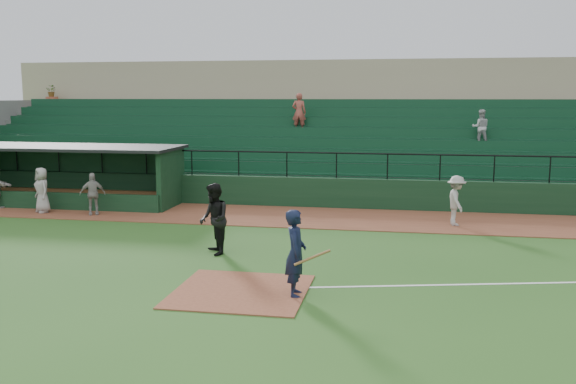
# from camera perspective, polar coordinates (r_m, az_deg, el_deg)

# --- Properties ---
(ground) EXTENTS (90.00, 90.00, 0.00)m
(ground) POSITION_cam_1_polar(r_m,az_deg,el_deg) (15.38, -3.39, -7.96)
(ground) COLOR #26511A
(ground) RESTS_ON ground
(warning_track) EXTENTS (40.00, 4.00, 0.03)m
(warning_track) POSITION_cam_1_polar(r_m,az_deg,el_deg) (23.00, 1.35, -2.29)
(warning_track) COLOR brown
(warning_track) RESTS_ON ground
(home_plate_dirt) EXTENTS (3.00, 3.00, 0.03)m
(home_plate_dirt) POSITION_cam_1_polar(r_m,az_deg,el_deg) (14.45, -4.35, -9.02)
(home_plate_dirt) COLOR brown
(home_plate_dirt) RESTS_ON ground
(stadium_structure) EXTENTS (38.00, 13.08, 6.40)m
(stadium_structure) POSITION_cam_1_polar(r_m,az_deg,el_deg) (31.03, 3.83, 4.81)
(stadium_structure) COLOR black
(stadium_structure) RESTS_ON ground
(dugout) EXTENTS (8.90, 3.20, 2.42)m
(dugout) POSITION_cam_1_polar(r_m,az_deg,el_deg) (27.48, -18.61, 1.84)
(dugout) COLOR black
(dugout) RESTS_ON ground
(batter_at_plate) EXTENTS (1.08, 0.77, 1.96)m
(batter_at_plate) POSITION_cam_1_polar(r_m,az_deg,el_deg) (13.86, 0.71, -5.61)
(batter_at_plate) COLOR black
(batter_at_plate) RESTS_ON ground
(umpire) EXTENTS (1.14, 1.22, 2.02)m
(umpire) POSITION_cam_1_polar(r_m,az_deg,el_deg) (17.62, -6.78, -2.48)
(umpire) COLOR black
(umpire) RESTS_ON ground
(runner) EXTENTS (0.81, 1.20, 1.72)m
(runner) POSITION_cam_1_polar(r_m,az_deg,el_deg) (22.07, 15.13, -0.76)
(runner) COLOR #A8A39D
(runner) RESTS_ON warning_track
(dugout_player_a) EXTENTS (1.00, 0.77, 1.58)m
(dugout_player_a) POSITION_cam_1_polar(r_m,az_deg,el_deg) (24.37, -17.45, -0.16)
(dugout_player_a) COLOR #9F9994
(dugout_player_a) RESTS_ON warning_track
(dugout_player_b) EXTENTS (1.00, 0.95, 1.72)m
(dugout_player_b) POSITION_cam_1_polar(r_m,az_deg,el_deg) (25.47, -21.56, 0.17)
(dugout_player_b) COLOR #A49E99
(dugout_player_b) RESTS_ON warning_track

